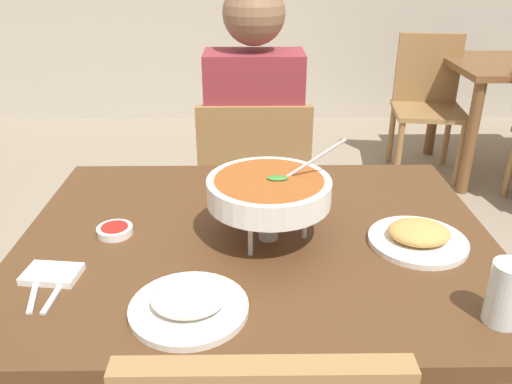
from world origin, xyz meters
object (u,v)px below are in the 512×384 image
(chair_diner_main, at_px, (254,193))
(rice_plate, at_px, (189,303))
(drink_glass, at_px, (505,297))
(chair_bg_right, at_px, (427,97))
(dining_table_main, at_px, (257,271))
(curry_bowl, at_px, (269,191))
(sauce_dish, at_px, (115,230))
(diner_main, at_px, (254,135))
(appetizer_plate, at_px, (418,237))

(chair_diner_main, bearing_deg, rice_plate, -97.55)
(drink_glass, relative_size, chair_bg_right, 0.14)
(dining_table_main, xyz_separation_m, curry_bowl, (0.03, -0.01, 0.24))
(curry_bowl, relative_size, sauce_dish, 3.69)
(chair_diner_main, height_order, drink_glass, chair_diner_main)
(curry_bowl, relative_size, rice_plate, 1.39)
(rice_plate, xyz_separation_m, chair_bg_right, (1.30, 2.53, -0.26))
(diner_main, relative_size, curry_bowl, 3.94)
(rice_plate, relative_size, drink_glass, 1.85)
(sauce_dish, xyz_separation_m, chair_bg_right, (1.52, 2.21, -0.25))
(chair_diner_main, relative_size, drink_glass, 6.92)
(chair_bg_right, bearing_deg, dining_table_main, -117.52)
(chair_diner_main, distance_m, drink_glass, 1.22)
(curry_bowl, distance_m, sauce_dish, 0.41)
(appetizer_plate, bearing_deg, curry_bowl, 174.64)
(sauce_dish, height_order, chair_bg_right, chair_bg_right)
(dining_table_main, xyz_separation_m, chair_bg_right, (1.16, 2.22, -0.13))
(rice_plate, xyz_separation_m, sauce_dish, (-0.22, 0.31, -0.01))
(diner_main, height_order, appetizer_plate, diner_main)
(rice_plate, xyz_separation_m, appetizer_plate, (0.53, 0.26, 0.00))
(chair_diner_main, height_order, appetizer_plate, chair_diner_main)
(rice_plate, bearing_deg, sauce_dish, 125.10)
(appetizer_plate, height_order, chair_bg_right, chair_bg_right)
(chair_bg_right, bearing_deg, curry_bowl, -116.78)
(chair_diner_main, bearing_deg, diner_main, 90.00)
(diner_main, bearing_deg, curry_bowl, -87.90)
(dining_table_main, relative_size, appetizer_plate, 4.95)
(diner_main, distance_m, appetizer_plate, 0.92)
(dining_table_main, height_order, chair_diner_main, chair_diner_main)
(curry_bowl, bearing_deg, drink_glass, -36.58)
(diner_main, xyz_separation_m, curry_bowl, (0.03, -0.80, 0.13))
(diner_main, bearing_deg, appetizer_plate, -64.60)
(appetizer_plate, xyz_separation_m, drink_glass, (0.08, -0.29, 0.04))
(diner_main, relative_size, rice_plate, 5.46)
(dining_table_main, distance_m, rice_plate, 0.36)
(rice_plate, bearing_deg, drink_glass, -3.46)
(sauce_dish, distance_m, drink_glass, 0.90)
(rice_plate, distance_m, appetizer_plate, 0.59)
(rice_plate, distance_m, drink_glass, 0.61)
(rice_plate, distance_m, chair_bg_right, 2.85)
(chair_diner_main, relative_size, sauce_dish, 10.00)
(chair_diner_main, xyz_separation_m, diner_main, (0.00, 0.03, 0.24))
(sauce_dish, bearing_deg, diner_main, 65.06)
(dining_table_main, relative_size, sauce_dish, 13.21)
(diner_main, bearing_deg, chair_diner_main, -90.00)
(rice_plate, distance_m, sauce_dish, 0.38)
(chair_diner_main, relative_size, appetizer_plate, 3.75)
(chair_bg_right, bearing_deg, diner_main, -128.80)
(rice_plate, height_order, chair_bg_right, chair_bg_right)
(chair_diner_main, distance_m, appetizer_plate, 0.93)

